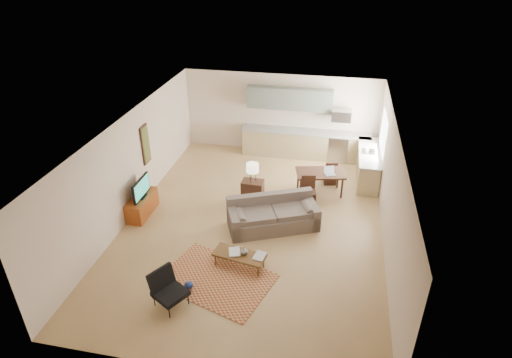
% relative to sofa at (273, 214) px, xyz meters
% --- Properties ---
extents(room, '(9.00, 9.00, 9.00)m').
position_rel_sofa_xyz_m(room, '(-0.52, 0.09, 0.94)').
color(room, tan).
rests_on(room, ground).
extents(kitchen_counter_back, '(4.26, 0.64, 0.92)m').
position_rel_sofa_xyz_m(kitchen_counter_back, '(0.38, 4.27, 0.05)').
color(kitchen_counter_back, tan).
rests_on(kitchen_counter_back, ground).
extents(kitchen_counter_right, '(0.64, 2.26, 0.92)m').
position_rel_sofa_xyz_m(kitchen_counter_right, '(2.41, 3.09, 0.05)').
color(kitchen_counter_right, tan).
rests_on(kitchen_counter_right, ground).
extents(kitchen_range, '(0.62, 0.62, 0.90)m').
position_rel_sofa_xyz_m(kitchen_range, '(1.48, 4.27, 0.04)').
color(kitchen_range, '#A5A8AD').
rests_on(kitchen_range, ground).
extents(kitchen_microwave, '(0.62, 0.40, 0.35)m').
position_rel_sofa_xyz_m(kitchen_microwave, '(1.48, 4.29, 1.14)').
color(kitchen_microwave, '#A5A8AD').
rests_on(kitchen_microwave, room).
extents(upper_cabinets, '(2.80, 0.34, 0.70)m').
position_rel_sofa_xyz_m(upper_cabinets, '(-0.22, 4.42, 1.54)').
color(upper_cabinets, slate).
rests_on(upper_cabinets, room).
extents(window_right, '(0.02, 1.40, 1.05)m').
position_rel_sofa_xyz_m(window_right, '(2.71, 3.09, 1.14)').
color(window_right, white).
rests_on(window_right, room).
extents(wall_art_left, '(0.06, 0.42, 1.10)m').
position_rel_sofa_xyz_m(wall_art_left, '(-3.73, 0.99, 1.14)').
color(wall_art_left, olive).
rests_on(wall_art_left, room).
extents(triptych, '(1.70, 0.04, 0.50)m').
position_rel_sofa_xyz_m(triptych, '(-0.62, 4.56, 1.34)').
color(triptych, beige).
rests_on(triptych, room).
extents(rug, '(2.69, 2.23, 0.02)m').
position_rel_sofa_xyz_m(rug, '(-0.89, -2.16, -0.40)').
color(rug, '#993B21').
rests_on(rug, floor).
extents(sofa, '(2.55, 1.87, 0.81)m').
position_rel_sofa_xyz_m(sofa, '(0.00, 0.00, 0.00)').
color(sofa, '#655851').
rests_on(sofa, floor).
extents(coffee_table, '(1.24, 0.67, 0.35)m').
position_rel_sofa_xyz_m(coffee_table, '(-0.49, -1.63, -0.23)').
color(coffee_table, '#503317').
rests_on(coffee_table, floor).
extents(book_a, '(0.44, 0.48, 0.03)m').
position_rel_sofa_xyz_m(book_a, '(-0.73, -1.63, -0.04)').
color(book_a, maroon).
rests_on(book_a, coffee_table).
extents(book_b, '(0.36, 0.42, 0.03)m').
position_rel_sofa_xyz_m(book_b, '(-0.16, -1.60, -0.04)').
color(book_b, navy).
rests_on(book_b, coffee_table).
extents(vase, '(0.23, 0.23, 0.18)m').
position_rel_sofa_xyz_m(vase, '(-0.39, -1.60, 0.04)').
color(vase, black).
rests_on(vase, coffee_table).
extents(armchair, '(0.92, 0.92, 0.77)m').
position_rel_sofa_xyz_m(armchair, '(-1.57, -3.04, -0.02)').
color(armchair, black).
rests_on(armchair, floor).
extents(tv_credenza, '(0.45, 1.16, 0.53)m').
position_rel_sofa_xyz_m(tv_credenza, '(-3.53, -0.07, -0.14)').
color(tv_credenza, brown).
rests_on(tv_credenza, floor).
extents(tv, '(0.09, 0.89, 0.53)m').
position_rel_sofa_xyz_m(tv, '(-3.49, -0.07, 0.39)').
color(tv, black).
rests_on(tv, tv_credenza).
extents(console_table, '(0.60, 0.41, 0.69)m').
position_rel_sofa_xyz_m(console_table, '(-0.75, 1.06, -0.06)').
color(console_table, '#331C13').
rests_on(console_table, floor).
extents(table_lamp, '(0.35, 0.35, 0.55)m').
position_rel_sofa_xyz_m(table_lamp, '(-0.75, 1.06, 0.55)').
color(table_lamp, beige).
rests_on(table_lamp, console_table).
extents(dining_table, '(1.49, 1.06, 0.69)m').
position_rel_sofa_xyz_m(dining_table, '(1.04, 1.95, -0.06)').
color(dining_table, '#331C13').
rests_on(dining_table, floor).
extents(dining_chair_near, '(0.46, 0.47, 0.82)m').
position_rel_sofa_xyz_m(dining_chair_near, '(0.77, 1.29, 0.00)').
color(dining_chair_near, '#331C13').
rests_on(dining_chair_near, floor).
extents(dining_chair_far, '(0.43, 0.44, 0.76)m').
position_rel_sofa_xyz_m(dining_chair_far, '(1.30, 2.61, -0.03)').
color(dining_chair_far, '#331C13').
rests_on(dining_chair_far, floor).
extents(laptop, '(0.35, 0.31, 0.22)m').
position_rel_sofa_xyz_m(laptop, '(1.31, 1.86, 0.39)').
color(laptop, '#A5A8AD').
rests_on(laptop, dining_table).
extents(soap_bottle, '(0.13, 0.13, 0.19)m').
position_rel_sofa_xyz_m(soap_bottle, '(2.31, 3.01, 0.61)').
color(soap_bottle, beige).
rests_on(soap_bottle, kitchen_counter_right).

